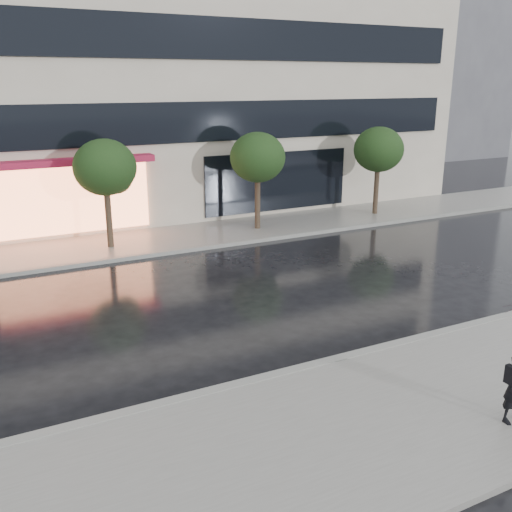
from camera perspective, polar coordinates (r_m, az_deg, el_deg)
ground at (r=13.83m, az=8.08°, el=-8.26°), size 120.00×120.00×0.00m
sidewalk_near at (r=11.63m, az=17.51°, el=-13.84°), size 60.00×4.50×0.12m
sidewalk_far at (r=22.45m, az=-6.98°, el=1.93°), size 60.00×3.50×0.12m
curb_near at (r=13.09m, az=10.62°, el=-9.60°), size 60.00×0.25×0.14m
curb_far at (r=20.87m, az=-5.31°, el=0.85°), size 60.00×0.25×0.14m
office_building at (r=29.23m, az=-13.36°, el=22.80°), size 30.00×12.76×18.00m
bg_building_right at (r=50.70m, az=14.98°, el=18.96°), size 12.00×12.00×16.00m
tree_mid_west at (r=20.87m, az=-14.72°, el=8.38°), size 2.20×2.20×3.99m
tree_mid_east at (r=22.89m, az=0.26°, el=9.67°), size 2.20×2.20×3.99m
tree_far_east at (r=26.17m, az=12.22°, el=10.22°), size 2.20×2.20×3.99m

